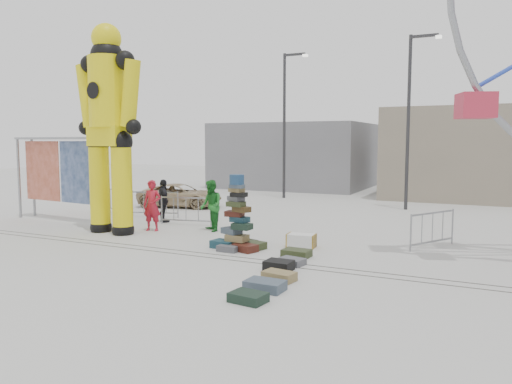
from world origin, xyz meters
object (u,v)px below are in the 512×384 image
at_px(lamp_post_left, 286,118).
at_px(banner_scaffold, 59,158).
at_px(barricade_dummy_c, 186,211).
at_px(barricade_wheel_front, 432,229).
at_px(suitcase_tower, 238,228).
at_px(steamer_trunk, 301,241).
at_px(parked_suv, 180,195).
at_px(pedestrian_red, 152,205).
at_px(pedestrian_black, 164,201).
at_px(barricade_dummy_a, 110,200).
at_px(pedestrian_green, 211,206).
at_px(lamp_post_right, 411,113).
at_px(barricade_dummy_b, 155,204).
at_px(crash_test_dummy, 109,121).

height_order(lamp_post_left, banner_scaffold, lamp_post_left).
xyz_separation_m(barricade_dummy_c, barricade_wheel_front, (8.94, -0.23, 0.00)).
relative_size(suitcase_tower, steamer_trunk, 2.62).
relative_size(suitcase_tower, parked_suv, 0.55).
xyz_separation_m(pedestrian_red, pedestrian_black, (-0.76, 1.73, -0.06)).
distance_m(suitcase_tower, barricade_dummy_c, 4.73).
bearing_deg(parked_suv, steamer_trunk, -138.31).
bearing_deg(barricade_dummy_a, pedestrian_green, -10.22).
height_order(pedestrian_red, parked_suv, pedestrian_red).
bearing_deg(suitcase_tower, banner_scaffold, 179.78).
distance_m(steamer_trunk, pedestrian_black, 6.88).
distance_m(lamp_post_right, barricade_dummy_c, 11.41).
xyz_separation_m(barricade_dummy_c, pedestrian_green, (1.53, -0.71, 0.37)).
xyz_separation_m(barricade_wheel_front, pedestrian_green, (-7.41, -0.48, 0.37)).
bearing_deg(lamp_post_left, steamer_trunk, -65.75).
xyz_separation_m(lamp_post_left, barricade_dummy_a, (-4.91, -8.75, -3.93)).
height_order(lamp_post_left, pedestrian_green, lamp_post_left).
xyz_separation_m(banner_scaffold, steamer_trunk, (10.46, -0.57, -2.32)).
distance_m(barricade_dummy_b, parked_suv, 3.34).
xyz_separation_m(barricade_dummy_c, pedestrian_black, (-1.17, 0.19, 0.30)).
bearing_deg(banner_scaffold, suitcase_tower, -4.57).
bearing_deg(barricade_wheel_front, pedestrian_green, 123.70).
bearing_deg(barricade_wheel_front, lamp_post_left, 70.89).
height_order(crash_test_dummy, pedestrian_green, crash_test_dummy).
relative_size(suitcase_tower, barricade_dummy_b, 1.11).
relative_size(lamp_post_right, pedestrian_red, 4.40).
distance_m(suitcase_tower, barricade_dummy_b, 7.29).
distance_m(barricade_dummy_c, pedestrian_black, 1.22).
bearing_deg(suitcase_tower, pedestrian_black, 157.90).
xyz_separation_m(steamer_trunk, barricade_dummy_a, (-10.32, 3.25, 0.35)).
xyz_separation_m(barricade_dummy_b, pedestrian_black, (1.15, -0.97, 0.30)).
relative_size(crash_test_dummy, pedestrian_green, 4.02).
height_order(lamp_post_left, barricade_dummy_a, lamp_post_left).
height_order(lamp_post_right, barricade_dummy_b, lamp_post_right).
height_order(banner_scaffold, steamer_trunk, banner_scaffold).
height_order(steamer_trunk, pedestrian_green, pedestrian_green).
height_order(steamer_trunk, barricade_dummy_c, barricade_dummy_c).
relative_size(lamp_post_left, suitcase_tower, 3.61).
relative_size(barricade_dummy_a, parked_suv, 0.49).
distance_m(banner_scaffold, barricade_dummy_a, 3.33).
height_order(barricade_dummy_a, pedestrian_black, pedestrian_black).
relative_size(lamp_post_right, parked_suv, 1.98).
xyz_separation_m(barricade_dummy_c, parked_suv, (-3.23, 4.37, 0.01)).
xyz_separation_m(lamp_post_right, banner_scaffold, (-12.05, -9.43, -1.97)).
height_order(crash_test_dummy, barricade_dummy_a, crash_test_dummy).
xyz_separation_m(pedestrian_red, pedestrian_green, (1.94, 0.83, 0.01)).
bearing_deg(suitcase_tower, parked_suv, 143.87).
height_order(crash_test_dummy, parked_suv, crash_test_dummy).
bearing_deg(barricade_dummy_a, barricade_dummy_c, -7.96).
relative_size(suitcase_tower, crash_test_dummy, 0.30).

